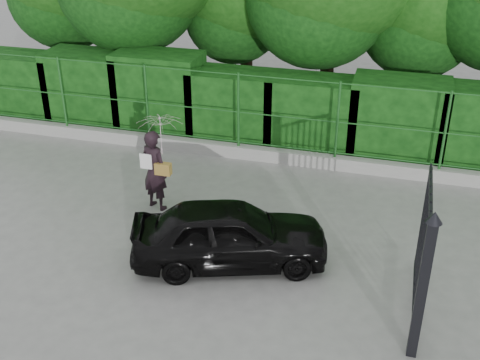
# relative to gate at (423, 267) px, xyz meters

# --- Properties ---
(ground) EXTENTS (80.00, 80.00, 0.00)m
(ground) POSITION_rel_gate_xyz_m (-4.60, 0.72, -1.19)
(ground) COLOR gray
(kerb) EXTENTS (14.00, 0.25, 0.30)m
(kerb) POSITION_rel_gate_xyz_m (-4.60, 5.22, -1.04)
(kerb) COLOR #9E9E99
(kerb) RESTS_ON ground
(fence) EXTENTS (14.13, 0.06, 1.80)m
(fence) POSITION_rel_gate_xyz_m (-4.38, 5.22, 0.01)
(fence) COLOR #1D581F
(fence) RESTS_ON kerb
(hedge) EXTENTS (14.20, 1.20, 2.10)m
(hedge) POSITION_rel_gate_xyz_m (-4.60, 6.22, -0.24)
(hedge) COLOR black
(hedge) RESTS_ON ground
(gate) EXTENTS (0.22, 2.33, 2.36)m
(gate) POSITION_rel_gate_xyz_m (0.00, 0.00, 0.00)
(gate) COLOR black
(gate) RESTS_ON ground
(woman) EXTENTS (0.95, 0.91, 1.99)m
(woman) POSITION_rel_gate_xyz_m (-5.05, 2.48, 0.11)
(woman) COLOR black
(woman) RESTS_ON ground
(car) EXTENTS (3.65, 2.39, 1.16)m
(car) POSITION_rel_gate_xyz_m (-3.15, 1.01, -0.61)
(car) COLOR black
(car) RESTS_ON ground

